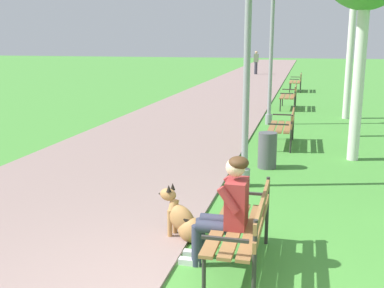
{
  "coord_description": "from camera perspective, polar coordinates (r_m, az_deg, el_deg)",
  "views": [
    {
      "loc": [
        0.92,
        -3.61,
        2.45
      ],
      "look_at": [
        -0.72,
        3.08,
        0.9
      ],
      "focal_mm": 43.55,
      "sensor_mm": 36.0,
      "label": 1
    }
  ],
  "objects": [
    {
      "name": "person_seated_on_near_bench",
      "position": [
        5.1,
        4.26,
        -7.67
      ],
      "size": [
        0.74,
        0.49,
        1.25
      ],
      "color": "#33384C",
      "rests_on": "ground"
    },
    {
      "name": "lamp_post_near",
      "position": [
        7.67,
        6.76,
        10.22
      ],
      "size": [
        0.24,
        0.24,
        4.12
      ],
      "color": "gray",
      "rests_on": "ground"
    },
    {
      "name": "park_bench_near",
      "position": [
        5.1,
        6.49,
        -9.73
      ],
      "size": [
        0.55,
        1.5,
        0.85
      ],
      "color": "olive",
      "rests_on": "ground"
    },
    {
      "name": "paved_path",
      "position": [
        27.93,
        6.59,
        7.64
      ],
      "size": [
        4.39,
        60.0,
        0.04
      ],
      "primitive_type": "cube",
      "color": "gray",
      "rests_on": "ground"
    },
    {
      "name": "litter_bin",
      "position": [
        9.13,
        9.21,
        -0.77
      ],
      "size": [
        0.36,
        0.36,
        0.7
      ],
      "primitive_type": "cylinder",
      "color": "#515156",
      "rests_on": "ground"
    },
    {
      "name": "park_bench_furthest",
      "position": [
        23.07,
        12.72,
        7.58
      ],
      "size": [
        0.55,
        1.5,
        0.85
      ],
      "color": "olive",
      "rests_on": "ground"
    },
    {
      "name": "pedestrian_distant",
      "position": [
        33.5,
        7.84,
        9.84
      ],
      "size": [
        0.32,
        0.22,
        1.65
      ],
      "color": "#383842",
      "rests_on": "ground"
    },
    {
      "name": "lamp_post_mid",
      "position": [
        13.71,
        9.68,
        11.19
      ],
      "size": [
        0.24,
        0.24,
        4.12
      ],
      "color": "gray",
      "rests_on": "ground"
    },
    {
      "name": "dog_shepherd",
      "position": [
        5.83,
        -0.94,
        -9.38
      ],
      "size": [
        0.82,
        0.4,
        0.71
      ],
      "color": "#B27F47",
      "rests_on": "ground"
    },
    {
      "name": "park_bench_mid",
      "position": [
        11.08,
        11.25,
        2.38
      ],
      "size": [
        0.55,
        1.5,
        0.85
      ],
      "color": "olive",
      "rests_on": "ground"
    },
    {
      "name": "park_bench_far",
      "position": [
        17.11,
        11.93,
        5.93
      ],
      "size": [
        0.55,
        1.5,
        0.85
      ],
      "color": "olive",
      "rests_on": "ground"
    }
  ]
}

